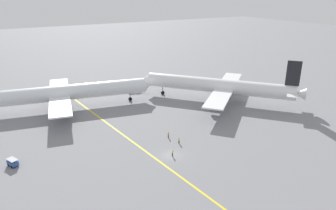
{
  "coord_description": "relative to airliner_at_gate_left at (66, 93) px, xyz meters",
  "views": [
    {
      "loc": [
        -33.32,
        -57.16,
        37.72
      ],
      "look_at": [
        11.41,
        21.23,
        4.0
      ],
      "focal_mm": 33.27,
      "sensor_mm": 36.0,
      "label": 1
    }
  ],
  "objects": [
    {
      "name": "airliner_being_pushed",
      "position": [
        48.82,
        -19.71,
        0.18
      ],
      "size": [
        42.43,
        47.32,
        16.29
      ],
      "color": "white",
      "rests_on": "ground"
    },
    {
      "name": "ground_plane",
      "position": [
        14.13,
        -45.08,
        -5.32
      ],
      "size": [
        600.0,
        600.0,
        0.0
      ],
      "primitive_type": "plane",
      "color": "gray"
    },
    {
      "name": "taxiway_stripe",
      "position": [
        9.14,
        -35.08,
        -5.31
      ],
      "size": [
        14.41,
        119.25,
        0.01
      ],
      "primitive_type": "cube",
      "rotation": [
        0.0,
        0.0,
        0.12
      ],
      "color": "yellow",
      "rests_on": "ground"
    },
    {
      "name": "ground_crew_marshaller_foreground",
      "position": [
        19.23,
        -40.65,
        -4.41
      ],
      "size": [
        0.36,
        0.36,
        1.73
      ],
      "color": "black",
      "rests_on": "ground"
    },
    {
      "name": "ground_crew_ramp_agent_by_cones",
      "position": [
        18.44,
        -36.47,
        -4.49
      ],
      "size": [
        0.42,
        0.41,
        1.6
      ],
      "color": "#2D3351",
      "rests_on": "ground"
    },
    {
      "name": "ground_crew_wing_walker_right",
      "position": [
        14.38,
        -45.58,
        -4.47
      ],
      "size": [
        0.5,
        0.36,
        1.62
      ],
      "color": "black",
      "rests_on": "ground"
    },
    {
      "name": "gse_baggage_cart_near_cluster",
      "position": [
        -19.35,
        -31.44,
        -4.45
      ],
      "size": [
        2.57,
        3.14,
        1.71
      ],
      "color": "#2D5199",
      "rests_on": "ground"
    },
    {
      "name": "pushback_tug",
      "position": [
        26.56,
        5.71,
        -4.15
      ],
      "size": [
        6.83,
        6.92,
        2.78
      ],
      "color": "gray",
      "rests_on": "ground"
    },
    {
      "name": "airliner_at_gate_left",
      "position": [
        0.0,
        0.0,
        0.0
      ],
      "size": [
        57.9,
        40.8,
        15.88
      ],
      "color": "white",
      "rests_on": "ground"
    }
  ]
}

